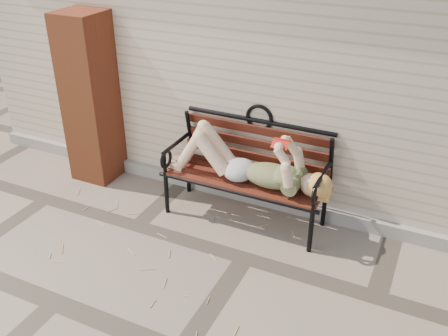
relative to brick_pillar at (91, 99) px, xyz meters
The scene contains 7 objects.
ground 2.62m from the brick_pillar, 18.06° to the right, with size 80.00×80.00×0.00m, color #786C5C.
house_wall 3.26m from the brick_pillar, 44.37° to the left, with size 8.00×4.00×3.00m, color #C4B199.
foundation_strip 2.49m from the brick_pillar, ahead, with size 8.00×0.10×0.15m, color gray.
brick_pillar is the anchor object (origin of this frame).
garden_bench 2.04m from the brick_pillar, ahead, with size 1.84×0.73×1.19m.
reading_woman 2.06m from the brick_pillar, ahead, with size 1.73×0.39×0.55m.
straw_scatter 1.92m from the brick_pillar, 32.60° to the right, with size 2.98×1.74×0.01m.
Camera 1 is at (1.44, -3.53, 3.10)m, focal length 40.00 mm.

